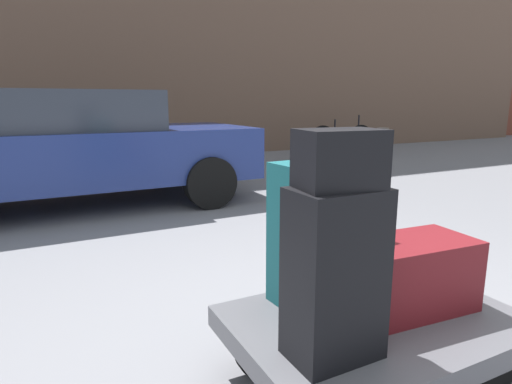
{
  "coord_description": "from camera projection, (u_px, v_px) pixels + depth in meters",
  "views": [
    {
      "loc": [
        -1.29,
        -1.35,
        1.3
      ],
      "look_at": [
        0.0,
        1.2,
        0.69
      ],
      "focal_mm": 30.16,
      "sensor_mm": 36.0,
      "label": 1
    }
  ],
  "objects": [
    {
      "name": "bollard_corner",
      "position": [
        382.0,
        142.0,
        10.4
      ],
      "size": [
        0.27,
        0.27,
        0.67
      ],
      "primitive_type": "cylinder",
      "color": "#72665B",
      "rests_on": "ground_plane"
    },
    {
      "name": "duffel_bag_maroon_front_left",
      "position": [
        405.0,
        275.0,
        1.98
      ],
      "size": [
        0.67,
        0.37,
        0.33
      ],
      "primitive_type": "cube",
      "rotation": [
        0.0,
        0.0,
        -0.07
      ],
      "color": "maroon",
      "rests_on": "luggage_cart"
    },
    {
      "name": "bollard_kerb_near",
      "position": [
        245.0,
        149.0,
        8.76
      ],
      "size": [
        0.27,
        0.27,
        0.67
      ],
      "primitive_type": "cylinder",
      "color": "#72665B",
      "rests_on": "ground_plane"
    },
    {
      "name": "duffel_bag_black_topmost_pile",
      "position": [
        340.0,
        159.0,
        1.5
      ],
      "size": [
        0.31,
        0.23,
        0.21
      ],
      "primitive_type": "cube",
      "rotation": [
        0.0,
        0.0,
        -0.12
      ],
      "color": "black",
      "rests_on": "suitcase_black_rear_left"
    },
    {
      "name": "parked_car",
      "position": [
        70.0,
        146.0,
        5.23
      ],
      "size": [
        4.32,
        1.96,
        1.42
      ],
      "color": "navy",
      "rests_on": "ground_plane"
    },
    {
      "name": "bicycle_leaning",
      "position": [
        342.0,
        139.0,
        10.61
      ],
      "size": [
        1.74,
        0.37,
        0.96
      ],
      "color": "black",
      "rests_on": "ground_plane"
    },
    {
      "name": "bollard_kerb_mid",
      "position": [
        298.0,
        146.0,
        9.33
      ],
      "size": [
        0.27,
        0.27,
        0.67
      ],
      "primitive_type": "cylinder",
      "color": "#72665B",
      "rests_on": "ground_plane"
    },
    {
      "name": "luggage_cart",
      "position": [
        375.0,
        330.0,
        1.96
      ],
      "size": [
        1.28,
        0.89,
        0.34
      ],
      "color": "#4C4C51",
      "rests_on": "ground_plane"
    },
    {
      "name": "suitcase_black_rear_left",
      "position": [
        335.0,
        275.0,
        1.59
      ],
      "size": [
        0.34,
        0.24,
        0.65
      ],
      "primitive_type": "cube",
      "rotation": [
        0.0,
        0.0,
        0.01
      ],
      "color": "black",
      "rests_on": "luggage_cart"
    },
    {
      "name": "building_facade_side",
      "position": [
        491.0,
        24.0,
        15.8
      ],
      "size": [
        12.0,
        1.0,
        8.13
      ],
      "primitive_type": "cube",
      "color": "brown",
      "rests_on": "ground_plane"
    },
    {
      "name": "bollard_kerb_far",
      "position": [
        344.0,
        144.0,
        9.89
      ],
      "size": [
        0.27,
        0.27,
        0.67
      ],
      "primitive_type": "cylinder",
      "color": "#72665B",
      "rests_on": "ground_plane"
    },
    {
      "name": "suitcase_teal_stacked_top",
      "position": [
        314.0,
        234.0,
        2.04
      ],
      "size": [
        0.39,
        0.3,
        0.68
      ],
      "primitive_type": "cube",
      "rotation": [
        0.0,
        0.0,
        0.09
      ],
      "color": "#144C51",
      "rests_on": "luggage_cart"
    },
    {
      "name": "ground_plane",
      "position": [
        372.0,
        383.0,
        2.02
      ],
      "size": [
        60.0,
        60.0,
        0.0
      ],
      "primitive_type": "plane",
      "color": "slate"
    }
  ]
}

